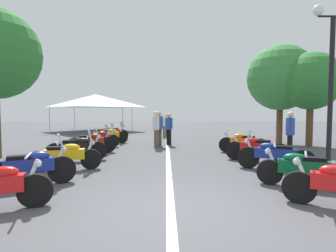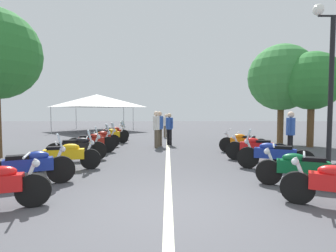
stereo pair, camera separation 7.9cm
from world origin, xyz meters
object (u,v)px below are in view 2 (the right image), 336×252
Objects in this scene: bystander_3 at (169,127)px; roadside_tree_1 at (312,81)px; motorcycle_left_row_7 at (113,133)px; motorcycle_right_row_2 at (274,155)px; motorcycle_left_row_6 at (110,135)px; motorcycle_right_row_3 at (256,148)px; motorcycle_right_row_4 at (243,143)px; bystander_0 at (290,131)px; bystander_2 at (160,126)px; bystander_4 at (166,124)px; motorcycle_left_row_4 at (92,142)px; roadside_tree_0 at (281,78)px; motorcycle_left_row_2 at (65,155)px; motorcycle_left_row_5 at (100,138)px; street_lamp_twin_globe at (332,58)px; event_tent at (97,101)px; motorcycle_left_row_3 at (78,148)px; bystander_1 at (156,126)px; motorcycle_right_row_1 at (301,168)px; motorcycle_left_row_1 at (30,166)px.

bystander_3 is 7.31m from roadside_tree_1.
motorcycle_left_row_7 is 10.29m from motorcycle_right_row_2.
motorcycle_left_row_6 is 0.95× the size of motorcycle_right_row_3.
bystander_0 is at bearing 168.85° from motorcycle_right_row_4.
bystander_2 reaches higher than motorcycle_left_row_7.
bystander_4 is at bearing -54.68° from bystander_2.
roadside_tree_0 is (3.14, -9.18, 3.05)m from motorcycle_left_row_4.
bystander_4 is (9.84, -2.94, 0.45)m from motorcycle_left_row_2.
bystander_3 is (1.13, -3.33, 0.50)m from motorcycle_left_row_5.
roadside_tree_1 is at bearing -23.07° from street_lamp_twin_globe.
motorcycle_left_row_3 is at bearing -167.77° from event_tent.
bystander_4 is at bearing -132.34° from event_tent.
motorcycle_left_row_5 is 0.38× the size of street_lamp_twin_globe.
motorcycle_left_row_2 is 11.61m from roadside_tree_1.
motorcycle_left_row_3 is at bearing 109.35° from roadside_tree_1.
motorcycle_right_row_4 is at bearing -41.52° from bystander_1.
event_tent is (9.55, 6.30, 1.69)m from bystander_3.
motorcycle_right_row_2 is at bearing 93.33° from street_lamp_twin_globe.
roadside_tree_1 is at bearing -10.75° from motorcycle_left_row_4.
motorcycle_left_row_5 is 9.78m from street_lamp_twin_globe.
motorcycle_left_row_2 is 0.43× the size of street_lamp_twin_globe.
bystander_1 is (-1.58, -2.58, 0.57)m from motorcycle_left_row_6.
bystander_2 is (3.22, 5.02, -0.01)m from bystander_0.
bystander_1 is at bearing -166.98° from bystander_0.
motorcycle_left_row_2 is 6.35m from motorcycle_left_row_6.
event_tent is (10.31, 13.22, -0.56)m from roadside_tree_1.
roadside_tree_1 reaches higher than event_tent.
bystander_0 is 5.83m from bystander_1.
motorcycle_left_row_3 is at bearing -113.68° from motorcycle_left_row_4.
bystander_4 is (3.49, -3.00, 0.44)m from motorcycle_left_row_6.
motorcycle_right_row_2 reaches higher than motorcycle_left_row_7.
bystander_0 is at bearing -136.92° from motorcycle_right_row_3.
bystander_1 is (2.71, 5.16, 0.00)m from bystander_0.
roadside_tree_1 reaches higher than motorcycle_left_row_2.
motorcycle_left_row_2 is 5.42m from bystander_1.
bystander_4 is at bearing 59.79° from roadside_tree_0.
bystander_1 is (4.68, 5.42, -2.31)m from street_lamp_twin_globe.
motorcycle_left_row_4 is 0.98× the size of motorcycle_right_row_1.
bystander_4 reaches higher than motorcycle_left_row_5.
motorcycle_left_row_1 is at bearing -107.80° from motorcycle_left_row_7.
motorcycle_left_row_6 is at bearing 76.14° from motorcycle_left_row_2.
event_tent reaches higher than bystander_2.
roadside_tree_0 is at bearing 20.14° from motorcycle_left_row_2.
motorcycle_left_row_2 is 1.01× the size of motorcycle_right_row_2.
motorcycle_left_row_4 is at bearing 77.27° from motorcycle_left_row_2.
bystander_0 is 17.26m from event_tent.
motorcycle_left_row_4 is 1.02× the size of motorcycle_right_row_4.
motorcycle_right_row_4 is at bearing 12.18° from motorcycle_left_row_2.
bystander_1 reaches higher than motorcycle_left_row_1.
motorcycle_left_row_5 is 0.30× the size of event_tent.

